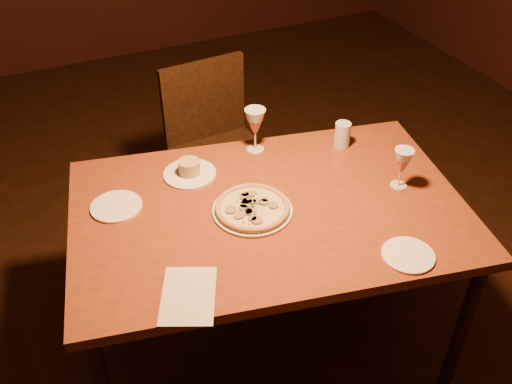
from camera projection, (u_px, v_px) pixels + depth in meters
name	position (u px, v px, depth m)	size (l,w,h in m)	color
dining_table	(269.00, 221.00, 2.14)	(1.59, 1.18, 0.77)	brown
chair_far	(217.00, 145.00, 2.89)	(0.48, 0.48, 0.92)	black
pizza_plate	(252.00, 208.00, 2.07)	(0.29, 0.29, 0.03)	white
ramekin_saucer	(190.00, 170.00, 2.24)	(0.21, 0.21, 0.07)	white
wine_glass_far	(255.00, 130.00, 2.34)	(0.09, 0.09, 0.19)	#B4634B
wine_glass_right	(401.00, 168.00, 2.15)	(0.07, 0.07, 0.16)	#B4634B
water_tumbler	(342.00, 135.00, 2.39)	(0.07, 0.07, 0.11)	silver
side_plate_left	(116.00, 206.00, 2.09)	(0.19, 0.19, 0.01)	white
side_plate_near	(408.00, 255.00, 1.89)	(0.18, 0.18, 0.01)	white
menu_card	(188.00, 295.00, 1.75)	(0.16, 0.24, 0.00)	silver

